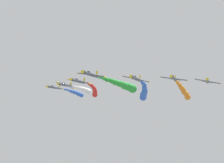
% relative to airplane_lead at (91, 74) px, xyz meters
% --- Properties ---
extents(airplane_lead, '(9.49, 10.35, 2.82)m').
position_rel_airplane_lead_xyz_m(airplane_lead, '(0.00, 0.00, 0.00)').
color(airplane_lead, '#474C56').
extents(smoke_trail_lead, '(7.04, 25.19, 4.57)m').
position_rel_airplane_lead_xyz_m(smoke_trail_lead, '(-3.12, -24.50, -1.42)').
color(smoke_trail_lead, green).
extents(airplane_left_inner, '(9.34, 10.35, 3.21)m').
position_rel_airplane_lead_xyz_m(airplane_left_inner, '(-11.70, -10.05, -0.68)').
color(airplane_left_inner, '#474C56').
extents(smoke_trail_left_inner, '(6.74, 22.62, 6.63)m').
position_rel_airplane_lead_xyz_m(smoke_trail_left_inner, '(-8.69, -32.67, -3.63)').
color(smoke_trail_left_inner, blue).
extents(airplane_right_inner, '(9.41, 10.35, 3.04)m').
position_rel_airplane_lead_xyz_m(airplane_right_inner, '(10.81, -11.54, -0.34)').
color(airplane_right_inner, '#474C56').
extents(smoke_trail_right_inner, '(7.11, 20.16, 5.02)m').
position_rel_airplane_lead_xyz_m(smoke_trail_right_inner, '(14.36, -32.72, -2.47)').
color(smoke_trail_right_inner, red).
extents(airplane_left_outer, '(9.48, 10.35, 2.86)m').
position_rel_airplane_lead_xyz_m(airplane_left_outer, '(-22.74, -20.01, 0.14)').
color(airplane_left_outer, '#474C56').
extents(smoke_trail_left_outer, '(4.33, 21.65, 6.91)m').
position_rel_airplane_lead_xyz_m(smoke_trail_left_outer, '(-24.22, -42.01, -3.17)').
color(smoke_trail_left_outer, orange).
extents(airplane_right_outer, '(9.07, 10.35, 3.71)m').
position_rel_airplane_lead_xyz_m(airplane_right_outer, '(22.79, -21.53, -0.30)').
color(airplane_right_outer, '#474C56').
extents(smoke_trail_right_outer, '(3.83, 20.37, 3.11)m').
position_rel_airplane_lead_xyz_m(smoke_trail_right_outer, '(23.98, -42.43, -0.87)').
color(smoke_trail_right_outer, white).
extents(airplane_trailing, '(9.39, 10.35, 3.10)m').
position_rel_airplane_lead_xyz_m(airplane_trailing, '(-33.82, -31.26, -0.04)').
color(airplane_trailing, '#474C56').
extents(airplane_high_slot, '(9.41, 10.35, 3.04)m').
position_rel_airplane_lead_xyz_m(airplane_high_slot, '(34.41, -30.15, -0.20)').
color(airplane_high_slot, '#474C56').
extents(smoke_trail_high_slot, '(4.11, 17.46, 4.08)m').
position_rel_airplane_lead_xyz_m(smoke_trail_high_slot, '(32.80, -49.03, -1.76)').
color(smoke_trail_high_slot, blue).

